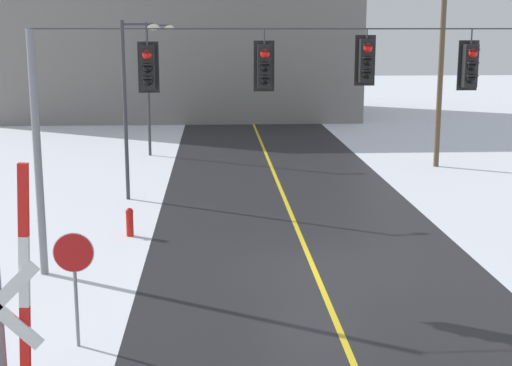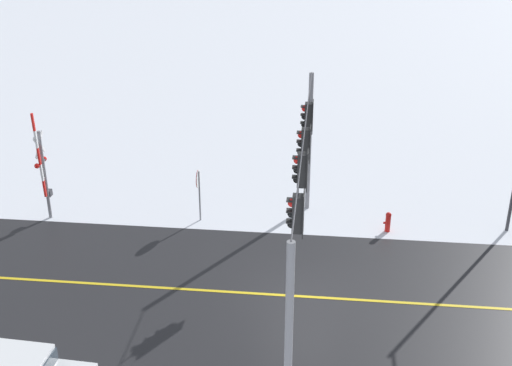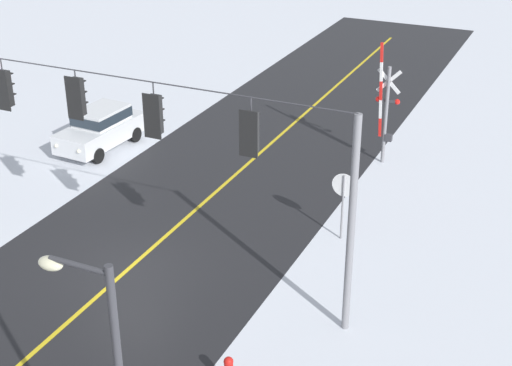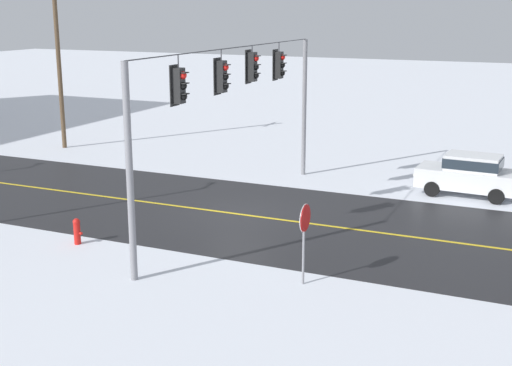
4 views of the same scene
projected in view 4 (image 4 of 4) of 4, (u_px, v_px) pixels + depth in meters
The scene contains 8 objects.
ground_plane at pixel (239, 214), 25.99m from camera, with size 160.00×160.00×0.00m, color silver.
road_asphalt at pixel (107, 197), 28.35m from camera, with size 9.00×80.00×0.01m, color black.
lane_centre_line at pixel (107, 197), 28.35m from camera, with size 0.14×72.00×0.01m, color gold.
signal_span at pixel (238, 98), 24.84m from camera, with size 14.20×0.47×6.22m.
stop_sign at pixel (305, 226), 19.05m from camera, with size 0.80×0.09×2.35m.
parked_car_white at pixel (470, 173), 28.33m from camera, with size 2.00×4.28×1.74m.
fire_hydrant at pixel (77, 230), 22.64m from camera, with size 0.24×0.31×0.88m.
utility_pole at pixel (59, 60), 37.12m from camera, with size 1.80×0.24×9.34m.
Camera 4 is at (-22.47, -10.71, 7.60)m, focal length 48.40 mm.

